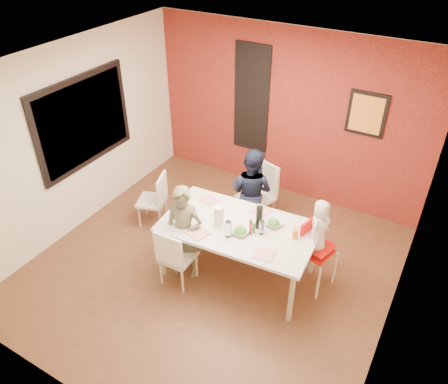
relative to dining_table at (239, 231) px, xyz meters
The scene contains 35 objects.
ground 0.80m from the dining_table, 168.81° to the right, with size 4.50×4.50×0.00m, color brown.
ceiling 2.01m from the dining_table, 168.81° to the right, with size 4.50×4.50×0.02m, color white.
wall_back 2.30m from the dining_table, 99.01° to the left, with size 4.50×0.02×2.70m, color #F0E5C7.
wall_front 2.43m from the dining_table, 98.49° to the right, with size 4.50×0.02×2.70m, color #F0E5C7.
wall_left 2.67m from the dining_table, behind, with size 0.02×4.50×2.70m, color #F0E5C7.
wall_right 2.01m from the dining_table, ahead, with size 0.02×4.50×2.70m, color #F0E5C7.
brick_accent_wall 2.28m from the dining_table, 99.09° to the left, with size 4.50×0.02×2.70m, color maroon.
picture_window_frame 2.70m from the dining_table, behind, with size 0.05×1.70×1.30m, color black.
picture_window_pane 2.68m from the dining_table, behind, with size 0.02×1.55×1.15m, color black.
glassblock_strip 2.47m from the dining_table, 113.78° to the left, with size 0.55×0.03×1.70m, color #B5BFC6.
glassblock_surround 2.47m from the dining_table, 113.83° to the left, with size 0.60×0.03×1.76m, color black.
art_print_frame 2.48m from the dining_table, 68.26° to the left, with size 0.54×0.03×0.64m, color black.
art_print_canvas 2.47m from the dining_table, 68.12° to the left, with size 0.44×0.01×0.54m, color #F6AC36.
dining_table is the anchor object (origin of this frame).
chair_near 0.86m from the dining_table, 136.32° to the right, with size 0.41×0.41×0.87m.
chair_far 1.19m from the dining_table, 102.58° to the left, with size 0.59×0.59×0.99m.
chair_left 1.62m from the dining_table, 168.00° to the left, with size 0.50×0.50×0.85m.
high_chair 0.96m from the dining_table, 20.40° to the left, with size 0.49×0.49×0.96m.
child_near 0.69m from the dining_table, 150.89° to the right, with size 0.49×0.32×1.34m, color #5D5D42.
child_far 0.95m from the dining_table, 107.48° to the left, with size 0.66×0.51×1.36m, color black.
toddler 0.98m from the dining_table, 19.30° to the left, with size 0.35×0.23×0.72m, color beige.
plate_near_left 0.52m from the dining_table, 134.68° to the right, with size 0.24×0.24×0.01m, color white.
plate_far_mid 0.43m from the dining_table, 76.47° to the left, with size 0.22×0.22×0.01m, color white.
plate_near_right 0.59m from the dining_table, 31.96° to the right, with size 0.22×0.22×0.01m, color white.
plate_far_left 0.67m from the dining_table, 154.68° to the left, with size 0.21×0.21×0.01m, color white.
salad_bowl_a 0.17m from the dining_table, 54.87° to the right, with size 0.22×0.22×0.05m, color silver.
salad_bowl_b 0.44m from the dining_table, 32.87° to the left, with size 0.21×0.21×0.05m, color white.
wine_bottle 0.33m from the dining_table, 24.26° to the left, with size 0.08×0.08×0.31m, color black.
wine_glass_a 0.29m from the dining_table, 95.33° to the right, with size 0.08×0.08×0.22m, color silver.
wine_glass_b 0.35m from the dining_table, ahead, with size 0.07×0.07×0.19m, color white.
paper_towel_roll 0.32m from the dining_table, 156.90° to the right, with size 0.12×0.12×0.27m, color white.
condiment_red 0.24m from the dining_table, 17.17° to the right, with size 0.03×0.03×0.13m, color red.
condiment_green 0.26m from the dining_table, ahead, with size 0.04×0.04×0.14m, color #327E2A.
condiment_brown 0.20m from the dining_table, 11.25° to the left, with size 0.03×0.03×0.14m, color brown.
sippy_cup 0.71m from the dining_table, 11.77° to the left, with size 0.07×0.07×0.12m, color orange.
Camera 1 is at (2.30, -3.67, 4.19)m, focal length 35.00 mm.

